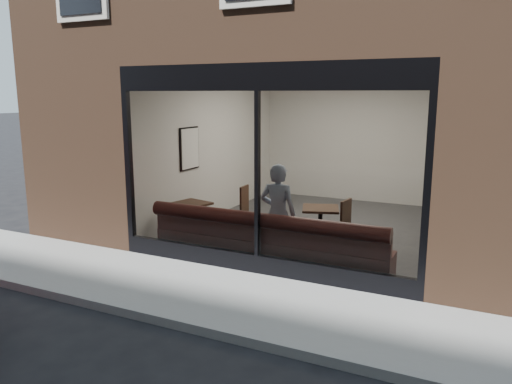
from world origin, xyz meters
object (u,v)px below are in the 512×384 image
at_px(cafe_table_right, 321,209).
at_px(cafe_chair_right, 335,238).
at_px(banquette, 268,252).
at_px(cafe_chair_left, 236,219).
at_px(person, 278,214).
at_px(cafe_table_left, 190,204).

distance_m(cafe_table_right, cafe_chair_right, 0.57).
height_order(cafe_table_right, cafe_chair_right, cafe_table_right).
xyz_separation_m(banquette, cafe_chair_left, (-1.45, 1.60, 0.01)).
relative_size(person, cafe_table_left, 2.65).
bearing_deg(banquette, cafe_table_right, 69.21).
relative_size(cafe_table_left, cafe_table_right, 0.98).
distance_m(cafe_table_left, cafe_chair_right, 2.73).
bearing_deg(cafe_chair_left, cafe_table_left, 65.91).
height_order(cafe_table_left, cafe_table_right, same).
distance_m(banquette, cafe_table_left, 2.00).
relative_size(person, cafe_chair_right, 4.03).
bearing_deg(cafe_chair_right, person, 63.14).
bearing_deg(cafe_table_right, cafe_table_left, -163.60).
height_order(cafe_table_right, cafe_chair_left, cafe_table_right).
bearing_deg(cafe_table_right, cafe_chair_left, 169.03).
relative_size(banquette, cafe_chair_right, 9.75).
xyz_separation_m(cafe_table_right, cafe_chair_left, (-1.92, 0.37, -0.50)).
bearing_deg(cafe_chair_left, person, 134.37).
height_order(banquette, cafe_table_right, cafe_table_right).
bearing_deg(banquette, cafe_table_left, 163.44).
distance_m(cafe_table_left, cafe_chair_left, 1.23).
distance_m(person, cafe_chair_right, 1.35).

